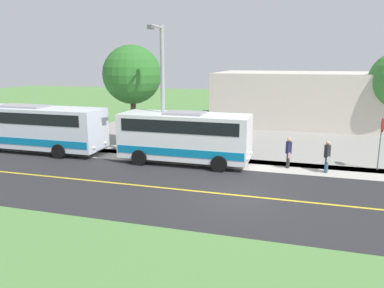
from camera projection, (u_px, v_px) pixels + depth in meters
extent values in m
plane|color=#548442|center=(235.00, 195.00, 16.67)|extent=(120.00, 120.00, 0.00)
cube|color=#28282B|center=(235.00, 195.00, 16.67)|extent=(8.00, 100.00, 0.01)
cube|color=#B2ADA3|center=(250.00, 165.00, 21.54)|extent=(2.40, 100.00, 0.01)
cube|color=gray|center=(304.00, 142.00, 27.45)|extent=(14.00, 36.00, 0.01)
cube|color=gold|center=(235.00, 195.00, 16.67)|extent=(0.16, 100.00, 0.00)
cube|color=white|center=(185.00, 136.00, 21.62)|extent=(2.53, 7.50, 2.53)
cube|color=#0C72A5|center=(185.00, 148.00, 21.78)|extent=(2.57, 7.35, 0.44)
cube|color=black|center=(185.00, 124.00, 21.46)|extent=(2.57, 6.75, 0.70)
cube|color=gray|center=(185.00, 113.00, 21.33)|extent=(1.52, 2.25, 0.12)
cylinder|color=black|center=(228.00, 153.00, 22.42)|extent=(0.25, 0.90, 0.90)
cylinder|color=black|center=(219.00, 164.00, 20.05)|extent=(0.25, 0.90, 0.90)
cylinder|color=black|center=(156.00, 148.00, 23.70)|extent=(0.25, 0.90, 0.90)
cylinder|color=black|center=(139.00, 158.00, 21.33)|extent=(0.25, 0.90, 0.90)
sphere|color=#F2EACC|center=(251.00, 153.00, 21.44)|extent=(0.20, 0.20, 0.20)
sphere|color=#F2EACC|center=(248.00, 159.00, 20.13)|extent=(0.20, 0.20, 0.20)
cube|color=silver|center=(25.00, 126.00, 24.66)|extent=(2.52, 10.99, 2.55)
cube|color=#0C72A5|center=(26.00, 137.00, 24.82)|extent=(2.56, 10.77, 0.44)
cube|color=black|center=(24.00, 115.00, 24.50)|extent=(2.56, 9.89, 0.70)
cube|color=gray|center=(23.00, 106.00, 24.37)|extent=(1.51, 3.30, 0.12)
cylinder|color=black|center=(82.00, 143.00, 25.17)|extent=(0.25, 0.90, 0.90)
cylinder|color=black|center=(59.00, 151.00, 22.80)|extent=(0.25, 0.90, 0.90)
sphere|color=#F2EACC|center=(105.00, 143.00, 24.00)|extent=(0.20, 0.20, 0.20)
sphere|color=#F2EACC|center=(94.00, 148.00, 22.70)|extent=(0.20, 0.20, 0.20)
cylinder|color=#335972|center=(326.00, 164.00, 20.09)|extent=(0.18, 0.18, 0.83)
cylinder|color=#335972|center=(326.00, 165.00, 19.90)|extent=(0.18, 0.18, 0.83)
cylinder|color=#262628|center=(327.00, 151.00, 19.83)|extent=(0.34, 0.34, 0.66)
sphere|color=tan|center=(328.00, 143.00, 19.73)|extent=(0.23, 0.23, 0.23)
cylinder|color=#262628|center=(327.00, 150.00, 19.99)|extent=(0.28, 0.10, 0.60)
cube|color=white|center=(328.00, 157.00, 20.15)|extent=(0.20, 0.12, 0.28)
cylinder|color=#262628|center=(328.00, 151.00, 19.65)|extent=(0.28, 0.10, 0.60)
cube|color=white|center=(328.00, 159.00, 19.66)|extent=(0.20, 0.12, 0.28)
cylinder|color=#262628|center=(288.00, 160.00, 20.95)|extent=(0.18, 0.18, 0.83)
cylinder|color=#262628|center=(288.00, 161.00, 20.77)|extent=(0.18, 0.18, 0.83)
cylinder|color=#1E2347|center=(289.00, 148.00, 20.70)|extent=(0.34, 0.34, 0.66)
sphere|color=tan|center=(289.00, 140.00, 20.60)|extent=(0.22, 0.22, 0.22)
cylinder|color=#1E2347|center=(289.00, 146.00, 20.86)|extent=(0.28, 0.10, 0.59)
cube|color=beige|center=(289.00, 153.00, 21.01)|extent=(0.20, 0.12, 0.28)
cylinder|color=#1E2347|center=(289.00, 148.00, 20.52)|extent=(0.28, 0.10, 0.59)
cube|color=beige|center=(289.00, 155.00, 20.53)|extent=(0.20, 0.12, 0.28)
cylinder|color=slate|center=(379.00, 151.00, 20.26)|extent=(0.07, 0.07, 2.20)
cylinder|color=red|center=(383.00, 125.00, 19.95)|extent=(0.76, 0.03, 0.76)
cylinder|color=#9E9EA3|center=(163.00, 95.00, 21.93)|extent=(0.24, 0.24, 7.84)
cylinder|color=#9E9EA3|center=(156.00, 26.00, 20.36)|extent=(1.60, 0.14, 0.14)
cube|color=#59595B|center=(151.00, 27.00, 19.63)|extent=(0.50, 0.24, 0.20)
cylinder|color=brown|center=(134.00, 122.00, 25.49)|extent=(0.36, 0.36, 3.50)
sphere|color=#2D6B28|center=(132.00, 75.00, 24.79)|extent=(3.89, 3.89, 3.89)
cube|color=beige|center=(307.00, 98.00, 35.33)|extent=(10.00, 16.59, 4.78)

